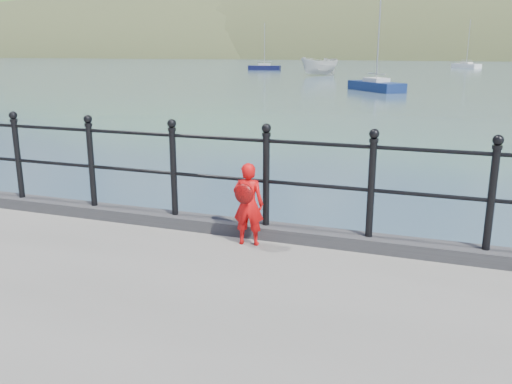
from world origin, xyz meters
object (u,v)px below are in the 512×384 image
at_px(child, 248,203).
at_px(launch_white, 320,66).
at_px(sailboat_left, 264,68).
at_px(railing, 218,165).
at_px(sailboat_deep, 466,66).
at_px(sailboat_port, 376,87).

xyz_separation_m(child, launch_white, (-13.57, 60.53, -0.39)).
height_order(child, sailboat_left, sailboat_left).
distance_m(railing, sailboat_deep, 95.02).
height_order(sailboat_left, sailboat_port, sailboat_port).
bearing_deg(railing, sailboat_port, 94.85).
xyz_separation_m(railing, sailboat_left, (-24.90, 73.97, -1.48)).
height_order(launch_white, sailboat_port, sailboat_port).
bearing_deg(launch_white, railing, -43.04).
xyz_separation_m(railing, sailboat_port, (-3.16, 37.27, -1.48)).
xyz_separation_m(sailboat_port, sailboat_deep, (7.25, 57.65, 0.00)).
distance_m(railing, launch_white, 61.63).
relative_size(launch_white, sailboat_port, 0.70).
height_order(child, sailboat_port, sailboat_port).
bearing_deg(sailboat_left, sailboat_port, -67.55).
bearing_deg(sailboat_deep, child, -45.09).
bearing_deg(railing, launch_white, 102.25).
bearing_deg(sailboat_left, railing, -79.58).
bearing_deg(sailboat_deep, sailboat_port, -50.09).
bearing_deg(launch_white, sailboat_left, 165.38).
xyz_separation_m(railing, launch_white, (-13.08, 60.22, -0.73)).
bearing_deg(launch_white, sailboat_port, -31.92).
distance_m(child, sailboat_left, 78.51).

